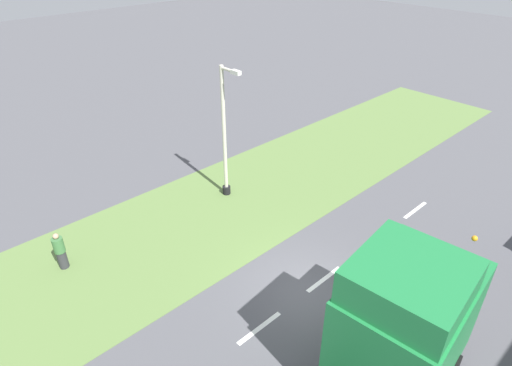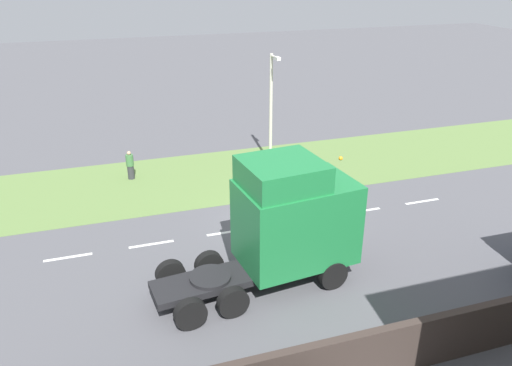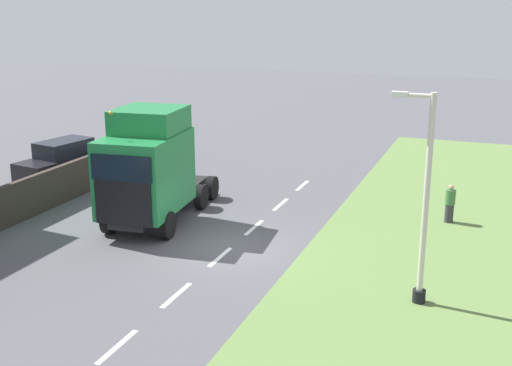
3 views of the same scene
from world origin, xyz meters
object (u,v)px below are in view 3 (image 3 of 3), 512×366
at_px(lamp_post, 423,213).
at_px(pedestrian, 450,204).
at_px(lorry_cab, 149,168).
at_px(parked_car, 64,163).

distance_m(lamp_post, pedestrian, 7.93).
xyz_separation_m(lorry_cab, parked_car, (6.92, -3.78, -1.28)).
relative_size(lorry_cab, parked_car, 1.51).
distance_m(parked_car, lamp_post, 18.88).
distance_m(lorry_cab, lamp_post, 11.04).
bearing_deg(parked_car, pedestrian, -168.02).
height_order(parked_car, pedestrian, parked_car).
height_order(lorry_cab, pedestrian, lorry_cab).
relative_size(lorry_cab, lamp_post, 1.20).
bearing_deg(parked_car, lorry_cab, 160.74).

